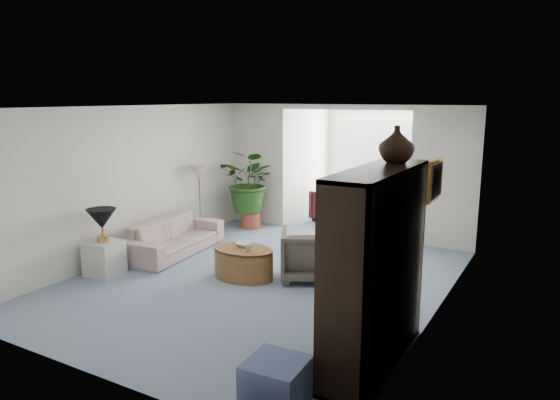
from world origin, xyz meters
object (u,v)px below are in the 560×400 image
Objects in this scene: coffee_bowl at (244,244)px; cabinet_urn at (397,144)px; wingback_chair at (309,254)px; sunroom_table at (376,206)px; coffee_table at (243,263)px; plant_pot at (251,220)px; end_table at (104,258)px; side_table_dark at (361,261)px; sunroom_chair_maroon at (331,205)px; sunroom_chair_blue at (399,210)px; floor_lamp at (199,172)px; ottoman at (276,383)px; entertainment_cabinet at (376,268)px; coffee_cup at (248,248)px; framed_picture at (436,180)px; sofa at (174,236)px; table_lamp at (102,219)px.

coffee_bowl is 3.23m from cabinet_urn.
sunroom_table is at bearing -110.73° from wingback_chair.
plant_pot is (-1.53, 2.55, -0.07)m from coffee_table.
end_table is 0.85× the size of side_table_dark.
sunroom_table is at bearing 136.40° from sunroom_chair_maroon.
sunroom_chair_blue is 1.66× the size of sunroom_table.
floor_lamp reaches higher than ottoman.
sunroom_chair_maroon is (-2.87, 5.37, -0.64)m from entertainment_cabinet.
wingback_chair is at bearing 131.70° from entertainment_cabinet.
coffee_cup is at bearing 8.57° from sunroom_chair_maroon.
framed_picture reaches higher than wingback_chair.
wingback_chair reaches higher than side_table_dark.
sunroom_table is at bearing 102.79° from ottoman.
framed_picture is 0.83× the size of side_table_dark.
ottoman is 0.99× the size of sunroom_table.
end_table is 2.17× the size of coffee_bowl.
ottoman is (-0.48, -1.13, -0.79)m from entertainment_cabinet.
entertainment_cabinet is 2.60× the size of sunroom_chair_maroon.
cabinet_urn is 0.75× the size of ottoman.
entertainment_cabinet is (2.36, -1.31, 0.49)m from coffee_cup.
sunroom_chair_maroon reaches higher than sofa.
ottoman is (2.08, -2.64, -0.28)m from coffee_bowl.
sofa reaches higher than coffee_table.
coffee_cup is 0.21× the size of ottoman.
side_table_dark is 0.30× the size of entertainment_cabinet.
table_lamp is 0.73× the size of side_table_dark.
sunroom_chair_maroon is at bearing 120.53° from cabinet_urn.
floor_lamp is at bearing 168.12° from side_table_dark.
plant_pot is at bearing 135.56° from entertainment_cabinet.
side_table_dark is 2.46m from entertainment_cabinet.
coffee_bowl is 0.31× the size of sunroom_chair_maroon.
end_table is at bearing 149.47° from sunroom_chair_blue.
plant_pot is 0.47× the size of sunroom_chair_blue.
coffee_cup is 3.16m from plant_pot.
table_lamp is 3.12m from wingback_chair.
floor_lamp is (-0.08, 2.41, 0.99)m from end_table.
table_lamp reaches higher than sunroom_chair_blue.
sunroom_chair_maroon reaches higher than side_table_dark.
cabinet_urn reaches higher than sofa.
side_table_dark is 0.79× the size of sunroom_chair_maroon.
end_table reaches higher than ottoman.
table_lamp is (0.00, -0.00, 0.61)m from end_table.
ottoman is (3.94, -1.62, -0.66)m from table_lamp.
sunroom_chair_maroon is (1.62, 2.47, -0.90)m from floor_lamp.
table_lamp is at bearing 157.64° from ottoman.
sofa is 3.27m from side_table_dark.
wingback_chair is 0.97× the size of sunroom_chair_blue.
floor_lamp is at bearing -126.38° from sunroom_table.
sunroom_chair_blue is at bearing 73.96° from coffee_table.
framed_picture is 0.25× the size of sofa.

